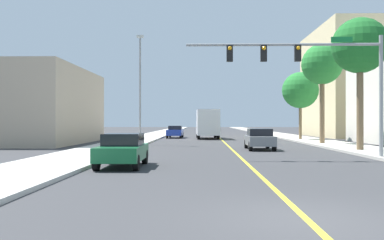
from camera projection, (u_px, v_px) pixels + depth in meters
The scene contains 15 objects.
ground at pixel (219, 138), 50.28m from camera, with size 192.00×192.00×0.00m, color #38383A.
sidewalk_left at pixel (148, 137), 50.49m from camera, with size 3.89×168.00×0.15m, color beige.
sidewalk_right at pixel (291, 137), 50.07m from camera, with size 3.89×168.00×0.15m, color #B2ADA3.
lane_marking_center at pixel (219, 138), 50.28m from camera, with size 0.16×144.00×0.01m, color yellow.
building_left_near at pixel (12, 106), 37.25m from camera, with size 13.13×14.71×6.61m, color tan.
building_right_far at pixel (379, 83), 53.61m from camera, with size 16.19×16.43×13.77m, color beige.
traffic_signal_mast at pixel (314, 66), 21.47m from camera, with size 10.11×0.36×6.22m.
street_lamp at pixel (140, 84), 34.59m from camera, with size 0.56×0.28×8.95m.
palm_near at pixel (360, 47), 26.50m from camera, with size 3.52×3.52×8.38m.
palm_mid at pixel (322, 65), 34.63m from camera, with size 3.37×3.37×8.24m.
palm_far at pixel (300, 90), 42.75m from camera, with size 3.71×3.71×6.86m.
car_green at pixel (123, 150), 17.81m from camera, with size 1.82×3.82×1.42m.
car_blue at pixel (175, 132), 49.16m from camera, with size 1.82×4.50×1.44m.
car_gray at pixel (259, 139), 28.62m from camera, with size 1.78×4.02×1.45m.
delivery_truck at pixel (208, 123), 46.84m from camera, with size 2.64×7.18×3.25m.
Camera 1 is at (-2.07, -8.35, 1.94)m, focal length 39.08 mm.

